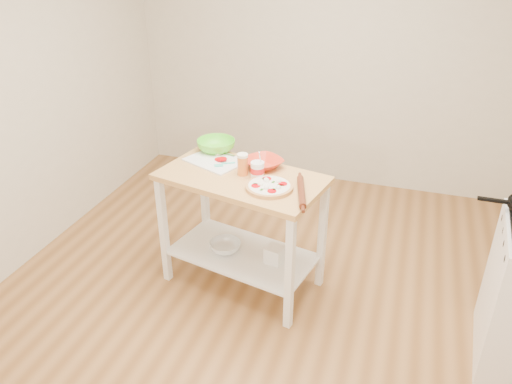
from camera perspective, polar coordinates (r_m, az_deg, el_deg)
The scene contains 13 objects.
room_shell at distance 2.91m, azimuth 0.89°, elevation 6.82°, with size 4.04×4.54×2.74m.
prep_island at distance 3.53m, azimuth -1.62°, elevation -1.82°, with size 1.23×0.84×0.90m.
pizza at distance 3.24m, azimuth 1.55°, elevation 0.66°, with size 0.31×0.31×0.05m.
cutting_board at distance 3.64m, azimuth -4.62°, elevation 3.65°, with size 0.49×0.43×0.04m.
spatula at distance 3.55m, azimuth -3.71°, elevation 3.19°, with size 0.13×0.11×0.01m.
knife at distance 3.75m, azimuth -4.78°, elevation 4.59°, with size 0.27×0.06×0.01m.
orange_bowl at distance 3.52m, azimuth 0.82°, elevation 3.32°, with size 0.26×0.26×0.06m, color red.
green_bowl at distance 3.79m, azimuth -4.57°, elevation 5.31°, with size 0.29×0.29×0.09m, color #5BDC2C.
beer_pint at distance 3.40m, azimuth -1.55°, elevation 3.19°, with size 0.08×0.08×0.15m.
yogurt_tub at distance 3.36m, azimuth 0.17°, elevation 2.56°, with size 0.09×0.09×0.20m.
rolling_pin at distance 3.17m, azimuth 5.21°, elevation 0.01°, with size 0.04×0.04×0.39m, color #5F2915.
shelf_glass_bowl at distance 3.75m, azimuth -3.53°, elevation -6.23°, with size 0.23×0.23×0.07m, color silver.
shelf_bin at distance 3.62m, azimuth 2.16°, elevation -7.14°, with size 0.12×0.12×0.12m, color white.
Camera 1 is at (0.80, -2.60, 2.40)m, focal length 35.00 mm.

